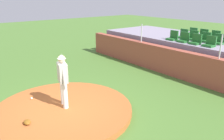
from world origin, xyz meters
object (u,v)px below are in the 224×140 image
Objects in this scene: stadium_chair_0 at (173,37)px; stadium_chair_1 at (184,39)px; baseball at (32,98)px; stadium_chair_6 at (205,39)px; stadium_chair_3 at (210,43)px; stadium_chair_9 at (203,35)px; pitcher at (63,77)px; stadium_chair_4 at (183,35)px; stadium_chair_8 at (192,34)px; stadium_chair_10 at (215,37)px; stadium_chair_5 at (193,37)px; stadium_chair_7 at (219,41)px; stadium_chair_2 at (196,41)px; fielding_glove at (27,122)px.

stadium_chair_0 and stadium_chair_1 have the same top height.
stadium_chair_6 reaches higher than baseball.
stadium_chair_9 is (-1.40, 1.76, 0.00)m from stadium_chair_3.
pitcher is 8.75m from stadium_chair_9.
stadium_chair_3 is (2.35, 7.69, 1.45)m from baseball.
stadium_chair_3 is 2.29m from stadium_chair_4.
stadium_chair_8 is at bearing -3.04° from stadium_chair_9.
stadium_chair_3 is at bearing 139.38° from stadium_chair_8.
stadium_chair_0 is 1.00× the size of stadium_chair_6.
stadium_chair_1 is (0.70, -0.04, 0.00)m from stadium_chair_0.
stadium_chair_9 is 1.00× the size of stadium_chair_10.
stadium_chair_1 is 1.00× the size of stadium_chair_8.
stadium_chair_1 and stadium_chair_5 have the same top height.
stadium_chair_5 is 1.00× the size of stadium_chair_7.
stadium_chair_2 and stadium_chair_9 have the same top height.
stadium_chair_1 and stadium_chair_6 have the same top height.
stadium_chair_1 and stadium_chair_3 have the same top height.
stadium_chair_2 is 1.00× the size of stadium_chair_4.
stadium_chair_3 reaches higher than fielding_glove.
baseball is 0.15× the size of stadium_chair_1.
stadium_chair_6 and stadium_chair_10 have the same top height.
stadium_chair_7 is at bearing -179.45° from stadium_chair_6.
stadium_chair_2 is 1.00× the size of stadium_chair_6.
stadium_chair_7 is 1.64m from stadium_chair_9.
pitcher is 7.85m from stadium_chair_6.
stadium_chair_0 is at bearing 51.74° from stadium_chair_10.
stadium_chair_1 is 1.97m from stadium_chair_8.
fielding_glove is 9.38m from stadium_chair_7.
stadium_chair_3 is at bearing -178.87° from stadium_chair_2.
stadium_chair_1 is 1.00× the size of stadium_chair_10.
stadium_chair_9 is (-1.37, 0.90, 0.00)m from stadium_chair_7.
stadium_chair_6 is at bearing 101.92° from pitcher.
stadium_chair_9 is at bearing 99.10° from fielding_glove.
stadium_chair_1 reaches higher than baseball.
stadium_chair_2 and stadium_chair_8 have the same top height.
fielding_glove is at bearing 94.23° from stadium_chair_1.
stadium_chair_2 is 1.00× the size of stadium_chair_10.
baseball is at bearing 88.16° from stadium_chair_0.
pitcher is 7.08m from stadium_chair_3.
baseball is at bearing -134.20° from pitcher.
stadium_chair_0 is 1.00× the size of stadium_chair_9.
stadium_chair_5 is 1.00× the size of stadium_chair_10.
stadium_chair_3 is (1.40, 0.04, 0.00)m from stadium_chair_1.
stadium_chair_0 is 0.90m from stadium_chair_4.
stadium_chair_2 is at bearing 90.52° from stadium_chair_6.
stadium_chair_5 and stadium_chair_8 have the same top height.
stadium_chair_5 reaches higher than fielding_glove.
stadium_chair_10 is (0.74, 0.91, 0.00)m from stadium_chair_5.
stadium_chair_1 is at bearing 99.84° from fielding_glove.
stadium_chair_9 reaches higher than fielding_glove.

